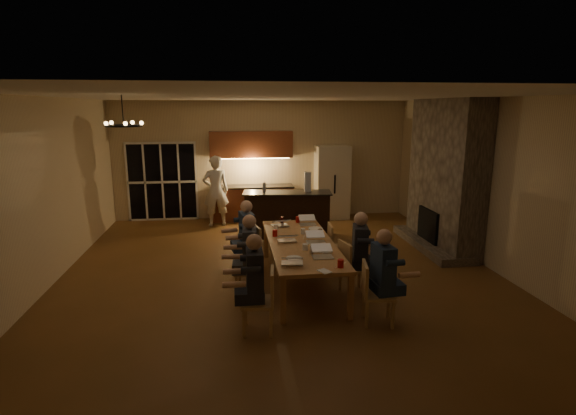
% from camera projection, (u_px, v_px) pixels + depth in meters
% --- Properties ---
extents(floor, '(9.00, 9.00, 0.00)m').
position_uv_depth(floor, '(281.00, 274.00, 8.33)').
color(floor, brown).
rests_on(floor, ground).
extents(back_wall, '(8.00, 0.04, 3.20)m').
position_uv_depth(back_wall, '(262.00, 160.00, 12.36)').
color(back_wall, beige).
rests_on(back_wall, ground).
extents(left_wall, '(0.04, 9.00, 3.20)m').
position_uv_depth(left_wall, '(41.00, 194.00, 7.48)').
color(left_wall, beige).
rests_on(left_wall, ground).
extents(right_wall, '(0.04, 9.00, 3.20)m').
position_uv_depth(right_wall, '(491.00, 184.00, 8.49)').
color(right_wall, beige).
rests_on(right_wall, ground).
extents(ceiling, '(8.00, 9.00, 0.04)m').
position_uv_depth(ceiling, '(280.00, 95.00, 7.63)').
color(ceiling, white).
rests_on(ceiling, back_wall).
extents(french_doors, '(1.86, 0.08, 2.10)m').
position_uv_depth(french_doors, '(162.00, 182.00, 12.09)').
color(french_doors, black).
rests_on(french_doors, ground).
extents(fireplace, '(0.58, 2.50, 3.20)m').
position_uv_depth(fireplace, '(445.00, 175.00, 9.61)').
color(fireplace, '#6F6457').
rests_on(fireplace, ground).
extents(kitchenette, '(2.24, 0.68, 2.40)m').
position_uv_depth(kitchenette, '(252.00, 176.00, 12.10)').
color(kitchenette, brown).
rests_on(kitchenette, ground).
extents(refrigerator, '(0.90, 0.68, 2.00)m').
position_uv_depth(refrigerator, '(332.00, 182.00, 12.37)').
color(refrigerator, beige).
rests_on(refrigerator, ground).
extents(dining_table, '(1.10, 3.06, 0.75)m').
position_uv_depth(dining_table, '(301.00, 263.00, 7.81)').
color(dining_table, '#C1814D').
rests_on(dining_table, ground).
extents(bar_island, '(2.12, 0.90, 1.08)m').
position_uv_depth(bar_island, '(287.00, 214.00, 10.62)').
color(bar_island, black).
rests_on(bar_island, ground).
extents(chair_left_near, '(0.48, 0.48, 0.89)m').
position_uv_depth(chair_left_near, '(258.00, 301.00, 6.09)').
color(chair_left_near, tan).
rests_on(chair_left_near, ground).
extents(chair_left_mid, '(0.51, 0.51, 0.89)m').
position_uv_depth(chair_left_mid, '(249.00, 270.00, 7.26)').
color(chair_left_mid, tan).
rests_on(chair_left_mid, ground).
extents(chair_left_far, '(0.53, 0.53, 0.89)m').
position_uv_depth(chair_left_far, '(247.00, 251.00, 8.24)').
color(chair_left_far, tan).
rests_on(chair_left_far, ground).
extents(chair_right_near, '(0.51, 0.51, 0.89)m').
position_uv_depth(chair_right_near, '(379.00, 294.00, 6.34)').
color(chair_right_near, tan).
rests_on(chair_right_near, ground).
extents(chair_right_mid, '(0.53, 0.53, 0.89)m').
position_uv_depth(chair_right_mid, '(355.00, 267.00, 7.39)').
color(chair_right_mid, tan).
rests_on(chair_right_mid, ground).
extents(chair_right_far, '(0.47, 0.47, 0.89)m').
position_uv_depth(chair_right_far, '(340.00, 247.00, 8.44)').
color(chair_right_far, tan).
rests_on(chair_right_far, ground).
extents(person_left_near, '(0.60, 0.60, 1.38)m').
position_uv_depth(person_left_near, '(255.00, 283.00, 6.08)').
color(person_left_near, '#202229').
rests_on(person_left_near, ground).
extents(person_right_near, '(0.65, 0.65, 1.38)m').
position_uv_depth(person_right_near, '(383.00, 277.00, 6.32)').
color(person_right_near, '#1C2646').
rests_on(person_right_near, ground).
extents(person_left_mid, '(0.63, 0.63, 1.38)m').
position_uv_depth(person_left_mid, '(250.00, 257.00, 7.15)').
color(person_left_mid, '#33363C').
rests_on(person_left_mid, ground).
extents(person_right_mid, '(0.70, 0.70, 1.38)m').
position_uv_depth(person_right_mid, '(360.00, 253.00, 7.33)').
color(person_right_mid, '#202229').
rests_on(person_right_mid, ground).
extents(person_left_far, '(0.70, 0.70, 1.38)m').
position_uv_depth(person_left_far, '(247.00, 237.00, 8.22)').
color(person_left_far, '#1C2646').
rests_on(person_left_far, ground).
extents(standing_person, '(0.74, 0.55, 1.83)m').
position_uv_depth(standing_person, '(216.00, 191.00, 11.53)').
color(standing_person, white).
rests_on(standing_person, ground).
extents(chandelier, '(0.55, 0.55, 0.03)m').
position_uv_depth(chandelier, '(124.00, 126.00, 6.67)').
color(chandelier, black).
rests_on(chandelier, ceiling).
extents(laptop_a, '(0.35, 0.32, 0.23)m').
position_uv_depth(laptop_a, '(292.00, 256.00, 6.64)').
color(laptop_a, silver).
rests_on(laptop_a, dining_table).
extents(laptop_b, '(0.32, 0.28, 0.23)m').
position_uv_depth(laptop_b, '(323.00, 250.00, 6.91)').
color(laptop_b, silver).
rests_on(laptop_b, dining_table).
extents(laptop_c, '(0.33, 0.29, 0.23)m').
position_uv_depth(laptop_c, '(287.00, 235.00, 7.77)').
color(laptop_c, silver).
rests_on(laptop_c, dining_table).
extents(laptop_d, '(0.33, 0.29, 0.23)m').
position_uv_depth(laptop_d, '(316.00, 236.00, 7.67)').
color(laptop_d, silver).
rests_on(laptop_d, dining_table).
extents(laptop_e, '(0.37, 0.34, 0.23)m').
position_uv_depth(laptop_e, '(280.00, 220.00, 8.77)').
color(laptop_e, silver).
rests_on(laptop_e, dining_table).
extents(laptop_f, '(0.32, 0.28, 0.23)m').
position_uv_depth(laptop_f, '(308.00, 219.00, 8.83)').
color(laptop_f, silver).
rests_on(laptop_f, dining_table).
extents(mug_front, '(0.09, 0.09, 0.10)m').
position_uv_depth(mug_front, '(305.00, 247.00, 7.30)').
color(mug_front, white).
rests_on(mug_front, dining_table).
extents(mug_mid, '(0.08, 0.08, 0.10)m').
position_uv_depth(mug_mid, '(303.00, 231.00, 8.22)').
color(mug_mid, white).
rests_on(mug_mid, dining_table).
extents(mug_back, '(0.08, 0.08, 0.10)m').
position_uv_depth(mug_back, '(276.00, 227.00, 8.50)').
color(mug_back, white).
rests_on(mug_back, dining_table).
extents(redcup_near, '(0.09, 0.09, 0.12)m').
position_uv_depth(redcup_near, '(341.00, 263.00, 6.49)').
color(redcup_near, '#B9100C').
rests_on(redcup_near, dining_table).
extents(redcup_mid, '(0.09, 0.09, 0.12)m').
position_uv_depth(redcup_mid, '(275.00, 233.00, 8.06)').
color(redcup_mid, '#B9100C').
rests_on(redcup_mid, dining_table).
extents(redcup_far, '(0.08, 0.08, 0.12)m').
position_uv_depth(redcup_far, '(298.00, 219.00, 9.03)').
color(redcup_far, '#B9100C').
rests_on(redcup_far, dining_table).
extents(can_silver, '(0.06, 0.06, 0.12)m').
position_uv_depth(can_silver, '(311.00, 250.00, 7.09)').
color(can_silver, '#B2B2B7').
rests_on(can_silver, dining_table).
extents(can_cola, '(0.07, 0.07, 0.12)m').
position_uv_depth(can_cola, '(282.00, 220.00, 9.02)').
color(can_cola, '#3F0F0C').
rests_on(can_cola, dining_table).
extents(can_right, '(0.07, 0.07, 0.12)m').
position_uv_depth(can_right, '(320.00, 232.00, 8.12)').
color(can_right, '#B2B2B7').
rests_on(can_right, dining_table).
extents(plate_near, '(0.23, 0.23, 0.02)m').
position_uv_depth(plate_near, '(325.00, 251.00, 7.21)').
color(plate_near, white).
rests_on(plate_near, dining_table).
extents(plate_left, '(0.25, 0.25, 0.02)m').
position_uv_depth(plate_left, '(294.00, 258.00, 6.87)').
color(plate_left, white).
rests_on(plate_left, dining_table).
extents(plate_far, '(0.28, 0.28, 0.02)m').
position_uv_depth(plate_far, '(316.00, 229.00, 8.54)').
color(plate_far, white).
rests_on(plate_far, dining_table).
extents(notepad, '(0.21, 0.23, 0.01)m').
position_uv_depth(notepad, '(324.00, 271.00, 6.34)').
color(notepad, white).
rests_on(notepad, dining_table).
extents(bar_bottle, '(0.07, 0.07, 0.24)m').
position_uv_depth(bar_bottle, '(264.00, 187.00, 10.41)').
color(bar_bottle, '#99999E').
rests_on(bar_bottle, bar_island).
extents(bar_blender, '(0.15, 0.15, 0.46)m').
position_uv_depth(bar_blender, '(308.00, 182.00, 10.54)').
color(bar_blender, silver).
rests_on(bar_blender, bar_island).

